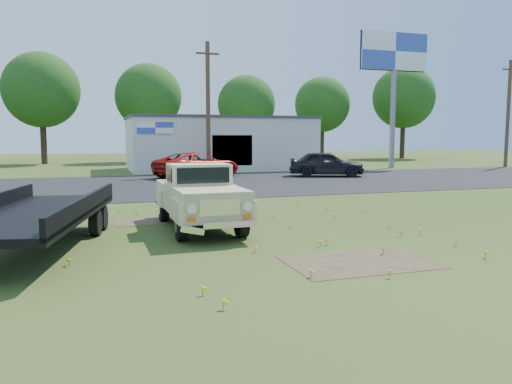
% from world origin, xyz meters
% --- Properties ---
extents(ground, '(140.00, 140.00, 0.00)m').
position_xyz_m(ground, '(0.00, 0.00, 0.00)').
color(ground, '#2C4516').
rests_on(ground, ground).
extents(asphalt_lot, '(90.00, 14.00, 0.02)m').
position_xyz_m(asphalt_lot, '(0.00, 15.00, 0.00)').
color(asphalt_lot, black).
rests_on(asphalt_lot, ground).
extents(dirt_patch_a, '(3.00, 2.00, 0.01)m').
position_xyz_m(dirt_patch_a, '(1.50, -3.00, 0.00)').
color(dirt_patch_a, '#453424').
rests_on(dirt_patch_a, ground).
extents(dirt_patch_b, '(2.20, 1.60, 0.01)m').
position_xyz_m(dirt_patch_b, '(-2.00, 3.50, 0.00)').
color(dirt_patch_b, '#453424').
rests_on(dirt_patch_b, ground).
extents(commercial_building, '(14.20, 8.20, 4.15)m').
position_xyz_m(commercial_building, '(6.00, 26.99, 2.10)').
color(commercial_building, '#BAB9B5').
rests_on(commercial_building, ground).
extents(billboard, '(6.10, 0.45, 11.05)m').
position_xyz_m(billboard, '(20.00, 24.04, 8.54)').
color(billboard, slate).
rests_on(billboard, ground).
extents(utility_pole_mid, '(1.60, 0.30, 9.00)m').
position_xyz_m(utility_pole_mid, '(4.00, 22.00, 4.60)').
color(utility_pole_mid, '#412A1E').
rests_on(utility_pole_mid, ground).
extents(utility_pole_east, '(1.60, 0.30, 9.00)m').
position_xyz_m(utility_pole_east, '(30.00, 22.00, 4.60)').
color(utility_pole_east, '#412A1E').
rests_on(utility_pole_east, ground).
extents(treeline_c, '(7.04, 7.04, 10.47)m').
position_xyz_m(treeline_c, '(-8.00, 39.50, 6.93)').
color(treeline_c, '#332317').
rests_on(treeline_c, ground).
extents(treeline_d, '(6.72, 6.72, 10.00)m').
position_xyz_m(treeline_d, '(2.00, 40.50, 6.62)').
color(treeline_d, '#332317').
rests_on(treeline_d, ground).
extents(treeline_e, '(6.08, 6.08, 9.04)m').
position_xyz_m(treeline_e, '(12.00, 39.00, 5.98)').
color(treeline_e, '#332317').
rests_on(treeline_e, ground).
extents(treeline_f, '(6.40, 6.40, 9.52)m').
position_xyz_m(treeline_f, '(22.00, 41.50, 6.30)').
color(treeline_f, '#332317').
rests_on(treeline_f, ground).
extents(treeline_g, '(7.36, 7.36, 10.95)m').
position_xyz_m(treeline_g, '(32.00, 40.00, 7.25)').
color(treeline_g, '#332317').
rests_on(treeline_g, ground).
extents(vintage_pickup_truck, '(2.00, 5.09, 1.84)m').
position_xyz_m(vintage_pickup_truck, '(-0.86, 1.82, 0.92)').
color(vintage_pickup_truck, beige).
rests_on(vintage_pickup_truck, ground).
extents(flatbed_trailer, '(3.75, 7.38, 1.92)m').
position_xyz_m(flatbed_trailer, '(-4.96, 0.38, 0.96)').
color(flatbed_trailer, black).
rests_on(flatbed_trailer, ground).
extents(red_pickup, '(6.24, 4.68, 1.58)m').
position_xyz_m(red_pickup, '(2.69, 19.40, 0.79)').
color(red_pickup, '#9C130E').
rests_on(red_pickup, ground).
extents(dark_sedan, '(5.21, 3.57, 1.65)m').
position_xyz_m(dark_sedan, '(10.82, 17.49, 0.82)').
color(dark_sedan, black).
rests_on(dark_sedan, ground).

